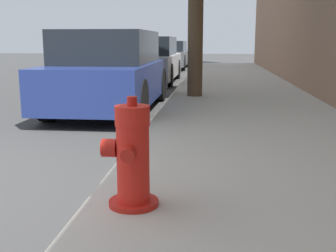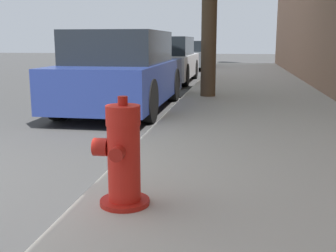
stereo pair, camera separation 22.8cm
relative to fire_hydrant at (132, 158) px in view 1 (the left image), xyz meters
name	(u,v)px [view 1 (the left image)]	position (x,y,z in m)	size (l,w,h in m)	color
sidewalk_slab	(290,204)	(1.17, 0.30, -0.42)	(3.07, 40.00, 0.12)	#B7B2A8
fire_hydrant	(132,158)	(0.00, 0.00, 0.00)	(0.40, 0.41, 0.79)	red
parked_car_near	(111,72)	(-1.35, 4.90, 0.23)	(1.70, 4.15, 1.47)	navy
parked_car_mid	(149,60)	(-1.48, 10.42, 0.20)	(1.75, 4.19, 1.41)	#B7B7BC
parked_car_far	(168,55)	(-1.57, 16.97, 0.16)	(1.76, 4.43, 1.28)	#4C5156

